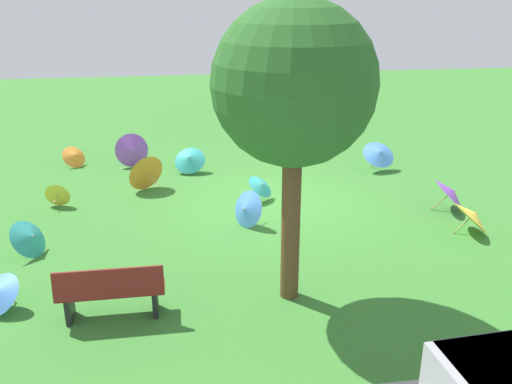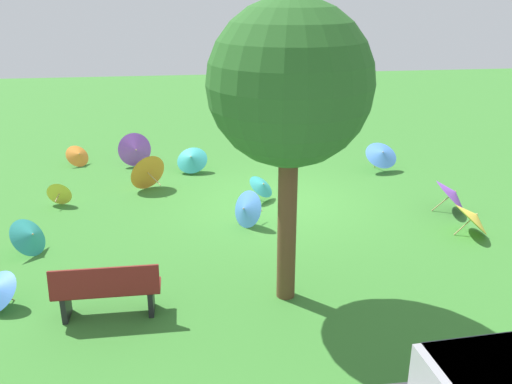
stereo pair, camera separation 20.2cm
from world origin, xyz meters
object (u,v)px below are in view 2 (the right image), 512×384
parasol_teal_1 (30,236)px  parasol_orange_1 (146,171)px  parasol_purple_0 (453,194)px  parasol_teal_2 (192,159)px  parasol_blue_2 (246,209)px  parasol_orange_0 (78,155)px  parasol_yellow_1 (474,217)px  shade_tree (290,86)px  parasol_purple_1 (135,150)px  parasol_yellow_2 (60,193)px  parasol_teal_0 (262,185)px  park_bench (107,290)px  parasol_blue_0 (382,154)px

parasol_teal_1 → parasol_orange_1: bearing=-121.1°
parasol_purple_0 → parasol_teal_2: 6.72m
parasol_purple_0 → parasol_blue_2: (4.67, 0.17, -0.04)m
parasol_orange_0 → parasol_yellow_1: 10.49m
parasol_purple_0 → parasol_yellow_1: 1.21m
shade_tree → parasol_teal_2: bearing=-78.2°
shade_tree → parasol_purple_1: shade_tree is taller
parasol_purple_0 → parasol_yellow_2: parasol_purple_0 is taller
shade_tree → parasol_teal_0: (-0.22, -4.23, -3.05)m
parasol_orange_0 → parasol_orange_1: 2.98m
parasol_teal_2 → parasol_orange_1: bearing=44.3°
park_bench → parasol_teal_1: park_bench is taller
parasol_teal_1 → parasol_purple_1: size_ratio=0.93×
parasol_blue_0 → parasol_blue_2: parasol_blue_0 is taller
parasol_purple_0 → parasol_yellow_1: bearing=83.3°
park_bench → parasol_teal_0: park_bench is taller
parasol_orange_0 → parasol_yellow_2: parasol_orange_0 is taller
parasol_purple_1 → parasol_blue_2: size_ratio=1.14×
parasol_blue_0 → parasol_teal_1: parasol_blue_0 is taller
parasol_blue_0 → parasol_teal_2: parasol_blue_0 is taller
shade_tree → parasol_blue_2: bearing=-83.4°
parasol_teal_1 → parasol_blue_2: bearing=-170.4°
parasol_teal_0 → parasol_teal_2: 2.80m
park_bench → parasol_orange_0: size_ratio=1.90×
parasol_teal_1 → parasol_teal_2: parasol_teal_2 is taller
parasol_yellow_2 → park_bench: bearing=108.7°
parasol_teal_1 → parasol_teal_0: bearing=-156.0°
park_bench → parasol_yellow_1: 7.29m
parasol_teal_0 → parasol_yellow_2: bearing=-4.8°
parasol_blue_0 → parasol_yellow_2: size_ratio=1.58×
parasol_blue_0 → parasol_teal_2: bearing=-6.6°
parasol_purple_1 → parasol_blue_0: bearing=168.1°
park_bench → parasol_teal_1: (1.70, -2.38, -0.10)m
parasol_purple_0 → parasol_purple_1: 8.46m
parasol_purple_1 → parasol_blue_2: bearing=119.8°
parasol_orange_0 → parasol_orange_1: (-2.01, 2.20, 0.16)m
parasol_teal_1 → parasol_teal_2: (-3.13, -4.40, 0.04)m
shade_tree → parasol_yellow_2: 7.14m
parasol_orange_0 → parasol_purple_1: 1.64m
parasol_orange_1 → parasol_yellow_2: (1.93, 0.79, -0.18)m
parasol_blue_0 → parasol_orange_0: size_ratio=1.14×
parasol_blue_0 → parasol_teal_2: (5.12, -0.59, -0.11)m
parasol_teal_2 → parasol_teal_1: bearing=54.6°
parasol_orange_1 → parasol_teal_2: bearing=-135.7°
parasol_teal_2 → parasol_blue_0: bearing=173.4°
parasol_orange_0 → parasol_yellow_1: size_ratio=0.91×
parasol_teal_1 → parasol_yellow_2: (-0.05, -2.49, -0.07)m
shade_tree → parasol_orange_1: (2.51, -5.42, -2.96)m
parasol_teal_2 → parasol_yellow_1: bearing=139.6°
park_bench → parasol_yellow_2: bearing=-71.3°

